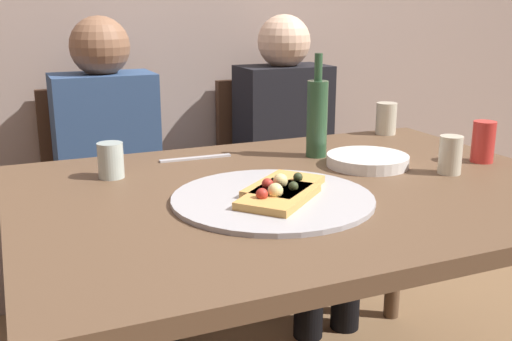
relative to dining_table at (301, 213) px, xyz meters
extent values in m
cube|color=brown|center=(0.00, 0.00, 0.06)|extent=(1.44, 1.04, 0.04)
cylinder|color=brown|center=(-0.66, 0.46, -0.32)|extent=(0.06, 0.06, 0.71)
cylinder|color=brown|center=(0.66, 0.46, -0.32)|extent=(0.06, 0.06, 0.71)
cylinder|color=#ADADB2|center=(-0.12, -0.08, 0.08)|extent=(0.48, 0.48, 0.01)
cube|color=tan|center=(-0.12, -0.12, 0.10)|extent=(0.25, 0.24, 0.02)
sphere|color=#EAD184|center=(-0.14, -0.13, 0.12)|extent=(0.04, 0.04, 0.04)
sphere|color=#2D381E|center=(-0.08, -0.10, 0.11)|extent=(0.02, 0.02, 0.02)
sphere|color=#B22D23|center=(-0.17, -0.13, 0.11)|extent=(0.03, 0.03, 0.03)
cube|color=tan|center=(-0.08, -0.05, 0.10)|extent=(0.25, 0.24, 0.02)
sphere|color=#EAD184|center=(-0.09, -0.06, 0.12)|extent=(0.04, 0.04, 0.04)
sphere|color=#2D381E|center=(-0.03, -0.04, 0.11)|extent=(0.02, 0.02, 0.02)
sphere|color=#B22D23|center=(-0.13, -0.07, 0.11)|extent=(0.03, 0.03, 0.03)
cylinder|color=#2D5133|center=(0.19, 0.26, 0.19)|extent=(0.06, 0.06, 0.23)
cylinder|color=#2D5133|center=(0.19, 0.26, 0.35)|extent=(0.02, 0.02, 0.08)
cylinder|color=#B7C6BC|center=(-0.44, 0.27, 0.12)|extent=(0.07, 0.07, 0.10)
cylinder|color=beige|center=(0.43, -0.06, 0.13)|extent=(0.06, 0.06, 0.11)
cylinder|color=beige|center=(0.58, 0.45, 0.13)|extent=(0.07, 0.07, 0.11)
cylinder|color=red|center=(0.60, 0.01, 0.14)|extent=(0.07, 0.07, 0.12)
cylinder|color=white|center=(0.27, 0.10, 0.09)|extent=(0.24, 0.24, 0.03)
cube|color=#B7B7BC|center=(-0.17, 0.38, 0.08)|extent=(0.22, 0.03, 0.01)
cube|color=#472D1E|center=(-0.35, 0.84, -0.23)|extent=(0.44, 0.44, 0.05)
cube|color=#472D1E|center=(-0.35, 1.04, 0.00)|extent=(0.44, 0.04, 0.45)
cylinder|color=#472D1E|center=(-0.16, 0.65, -0.47)|extent=(0.04, 0.04, 0.42)
cylinder|color=#472D1E|center=(-0.54, 0.65, -0.47)|extent=(0.04, 0.04, 0.42)
cylinder|color=#472D1E|center=(-0.16, 1.03, -0.47)|extent=(0.04, 0.04, 0.42)
cylinder|color=#472D1E|center=(-0.54, 1.03, -0.47)|extent=(0.04, 0.04, 0.42)
cube|color=#472D1E|center=(0.36, 0.84, -0.23)|extent=(0.44, 0.44, 0.05)
cube|color=#472D1E|center=(0.36, 1.04, 0.00)|extent=(0.44, 0.04, 0.45)
cylinder|color=#472D1E|center=(0.55, 0.65, -0.47)|extent=(0.04, 0.04, 0.42)
cylinder|color=#472D1E|center=(0.17, 0.65, -0.47)|extent=(0.04, 0.04, 0.42)
cylinder|color=#472D1E|center=(0.55, 1.03, -0.47)|extent=(0.04, 0.04, 0.42)
cylinder|color=#472D1E|center=(0.17, 1.03, -0.47)|extent=(0.04, 0.04, 0.42)
cube|color=navy|center=(-0.35, 0.86, 0.03)|extent=(0.36, 0.22, 0.52)
sphere|color=brown|center=(-0.35, 0.86, 0.39)|extent=(0.21, 0.21, 0.21)
cylinder|color=black|center=(-0.27, 0.66, -0.23)|extent=(0.12, 0.40, 0.12)
cylinder|color=black|center=(-0.43, 0.66, -0.23)|extent=(0.12, 0.40, 0.12)
cylinder|color=black|center=(-0.27, 0.46, -0.45)|extent=(0.11, 0.11, 0.45)
cylinder|color=black|center=(-0.43, 0.46, -0.45)|extent=(0.11, 0.11, 0.45)
cube|color=black|center=(0.36, 0.86, 0.03)|extent=(0.36, 0.22, 0.52)
sphere|color=beige|center=(0.36, 0.86, 0.39)|extent=(0.21, 0.21, 0.21)
cylinder|color=black|center=(0.44, 0.66, -0.23)|extent=(0.12, 0.40, 0.12)
cylinder|color=black|center=(0.28, 0.66, -0.23)|extent=(0.12, 0.40, 0.12)
cylinder|color=black|center=(0.44, 0.46, -0.45)|extent=(0.11, 0.11, 0.45)
cylinder|color=black|center=(0.28, 0.46, -0.45)|extent=(0.11, 0.11, 0.45)
camera|label=1|loc=(-0.70, -1.31, 0.53)|focal=42.15mm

